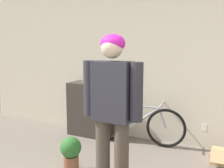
# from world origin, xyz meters

# --- Properties ---
(wall_back) EXTENTS (8.00, 0.07, 2.60)m
(wall_back) POSITION_xyz_m (0.00, 2.92, 1.30)
(wall_back) COLOR beige
(wall_back) RESTS_ON ground_plane
(side_shelf) EXTENTS (0.76, 0.41, 0.96)m
(side_shelf) POSITION_xyz_m (-1.39, 2.66, 0.48)
(side_shelf) COLOR #38332D
(side_shelf) RESTS_ON ground_plane
(person) EXTENTS (0.68, 0.25, 1.75)m
(person) POSITION_xyz_m (-0.17, 1.10, 1.02)
(person) COLOR #4C4238
(person) RESTS_ON ground_plane
(bicycle) EXTENTS (1.59, 0.46, 0.71)m
(bicycle) POSITION_xyz_m (-0.48, 2.61, 0.34)
(bicycle) COLOR black
(bicycle) RESTS_ON ground_plane
(banana) EXTENTS (0.28, 0.08, 0.04)m
(banana) POSITION_xyz_m (-1.39, 2.61, 0.97)
(banana) COLOR #EAD64C
(banana) RESTS_ON side_shelf
(potted_plant) EXTENTS (0.28, 0.28, 0.46)m
(potted_plant) POSITION_xyz_m (-0.89, 1.34, 0.26)
(potted_plant) COLOR brown
(potted_plant) RESTS_ON ground_plane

